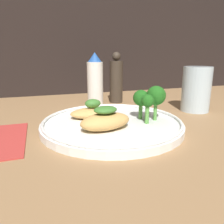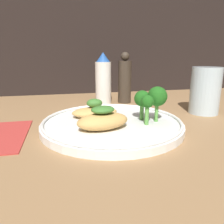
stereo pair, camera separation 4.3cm
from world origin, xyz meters
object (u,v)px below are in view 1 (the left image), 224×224
plate (112,124)px  sauce_bottle (95,80)px  drinking_glass (196,89)px  pepper_grinder (116,80)px  broccoli_bunch (150,98)px

plate → sauce_bottle: size_ratio=1.86×
plate → drinking_glass: bearing=14.4°
plate → pepper_grinder: (9.32, 23.35, 5.95)cm
plate → pepper_grinder: 25.84cm
pepper_grinder → drinking_glass: 23.29cm
sauce_bottle → pepper_grinder: bearing=-0.0°
plate → broccoli_bunch: 9.20cm
plate → broccoli_bunch: bearing=-11.8°
sauce_bottle → drinking_glass: (22.68, -16.85, -1.46)cm
pepper_grinder → drinking_glass: (16.03, -16.85, -1.17)cm
broccoli_bunch → sauce_bottle: bearing=101.0°
pepper_grinder → drinking_glass: pepper_grinder is taller
plate → pepper_grinder: bearing=68.2°
sauce_bottle → drinking_glass: size_ratio=1.31×
pepper_grinder → sauce_bottle: bearing=180.0°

